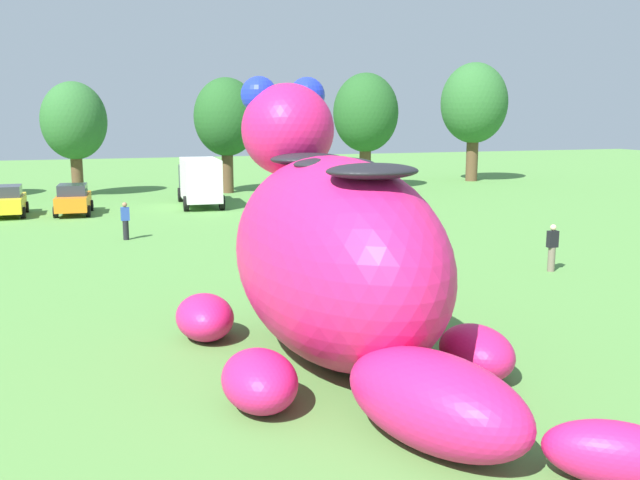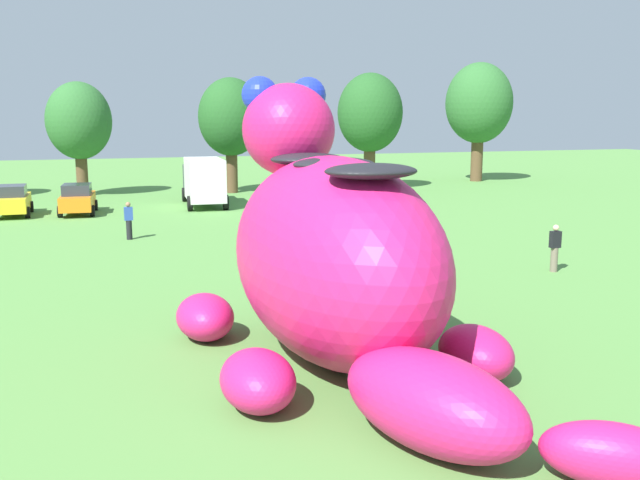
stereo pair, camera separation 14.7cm
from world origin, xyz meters
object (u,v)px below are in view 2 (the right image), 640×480
Objects in this scene: spectator_by_cars at (555,248)px; spectator_wandering at (129,221)px; spectator_near_inflatable at (347,248)px; spectator_mid_field at (301,209)px; car_yellow at (12,201)px; car_orange at (78,199)px; giant_inflatable_creature at (335,255)px; box_truck at (203,180)px.

spectator_wandering is (-14.15, 11.60, 0.00)m from spectator_by_cars.
spectator_near_inflatable is at bearing 161.00° from spectator_by_cars.
spectator_near_inflatable and spectator_by_cars have the same top height.
spectator_wandering is (-8.56, -1.43, 0.00)m from spectator_mid_field.
spectator_wandering is (-7.11, 9.18, 0.00)m from spectator_near_inflatable.
spectator_mid_field is at bearing -30.41° from car_yellow.
spectator_near_inflatable is at bearing -97.79° from spectator_mid_field.
car_orange reaches higher than spectator_by_cars.
spectator_mid_field is 8.68m from spectator_wandering.
car_yellow is 2.40× the size of spectator_wandering.
giant_inflatable_creature is 18.00m from spectator_wandering.
car_orange is (-5.97, 27.00, -1.55)m from giant_inflatable_creature.
box_truck reaches higher than spectator_mid_field.
car_orange is 7.58m from box_truck.
spectator_near_inflatable is 1.00× the size of spectator_mid_field.
car_yellow is 2.40× the size of spectator_by_cars.
car_yellow is at bearing 124.10° from spectator_near_inflatable.
spectator_by_cars is at bearing -47.11° from car_yellow.
giant_inflatable_creature is 28.52m from box_truck.
spectator_mid_field is at bearing 75.55° from giant_inflatable_creature.
car_yellow is 0.97× the size of car_orange.
giant_inflatable_creature is at bearing -150.41° from spectator_by_cars.
box_truck is 3.80× the size of spectator_mid_field.
car_orange is at bearing 103.71° from spectator_wandering.
giant_inflatable_creature is at bearing -78.20° from spectator_wandering.
spectator_wandering is at bearing -59.61° from car_yellow.
giant_inflatable_creature is 7.43× the size of spectator_by_cars.
giant_inflatable_creature is at bearing -112.34° from spectator_near_inflatable.
spectator_wandering is (5.77, -9.84, -0.01)m from car_yellow.
spectator_near_inflatable is at bearing 67.66° from giant_inflatable_creature.
car_yellow reaches higher than spectator_mid_field.
box_truck is at bearing 5.68° from car_yellow.
spectator_by_cars is at bearing -52.00° from car_orange.
spectator_mid_field is 1.00× the size of spectator_wandering.
spectator_mid_field is 14.18m from spectator_by_cars.
car_yellow is 2.40× the size of spectator_mid_field.
box_truck is 24.29m from spectator_by_cars.
car_yellow and car_orange have the same top height.
spectator_by_cars is (19.92, -21.44, -0.01)m from car_yellow.
spectator_wandering is (-5.09, -10.92, -0.75)m from box_truck.
car_yellow reaches higher than spectator_wandering.
spectator_mid_field is at bearing 113.20° from spectator_by_cars.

